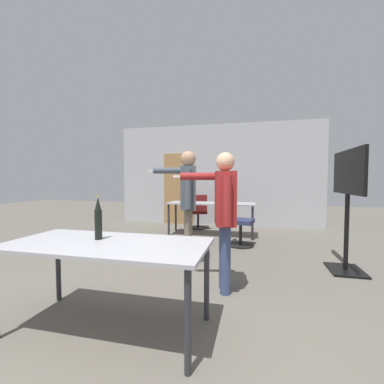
% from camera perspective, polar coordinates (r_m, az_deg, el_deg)
% --- Properties ---
extents(ground_plane, '(24.00, 24.00, 0.00)m').
position_cam_1_polar(ground_plane, '(2.23, -20.10, -32.93)').
color(ground_plane, '#666056').
extents(back_wall, '(5.70, 0.12, 2.84)m').
position_cam_1_polar(back_wall, '(7.29, 5.28, 3.68)').
color(back_wall, '#BCBCC1').
rests_on(back_wall, ground_plane).
extents(conference_table_near, '(1.73, 0.81, 0.76)m').
position_cam_1_polar(conference_table_near, '(2.37, -18.35, -12.27)').
color(conference_table_near, '#A8A8AD').
rests_on(conference_table_near, ground_plane).
extents(conference_table_far, '(2.00, 0.67, 0.76)m').
position_cam_1_polar(conference_table_far, '(5.95, 4.25, -3.09)').
color(conference_table_far, '#A8A8AD').
rests_on(conference_table_far, ground_plane).
extents(tv_screen, '(0.44, 1.18, 1.71)m').
position_cam_1_polar(tv_screen, '(4.19, 31.32, -0.39)').
color(tv_screen, black).
rests_on(tv_screen, ground_plane).
extents(person_far_watching, '(0.87, 0.59, 1.73)m').
position_cam_1_polar(person_far_watching, '(3.95, -1.04, -0.71)').
color(person_far_watching, slate).
rests_on(person_far_watching, ground_plane).
extents(person_near_casual, '(0.81, 0.56, 1.61)m').
position_cam_1_polar(person_near_casual, '(2.97, 7.08, -3.45)').
color(person_near_casual, '#3D4C75').
rests_on(person_near_casual, ground_plane).
extents(office_chair_far_right, '(0.60, 0.54, 0.94)m').
position_cam_1_polar(office_chair_far_right, '(5.14, 9.93, -6.78)').
color(office_chair_far_right, black).
rests_on(office_chair_far_right, ground_plane).
extents(office_chair_mid_tucked, '(0.56, 0.61, 0.90)m').
position_cam_1_polar(office_chair_mid_tucked, '(6.75, 1.38, -4.69)').
color(office_chair_mid_tucked, black).
rests_on(office_chair_mid_tucked, ground_plane).
extents(beer_bottle, '(0.07, 0.07, 0.39)m').
position_cam_1_polar(beer_bottle, '(2.46, -20.11, -5.68)').
color(beer_bottle, black).
rests_on(beer_bottle, conference_table_near).
extents(drink_cup, '(0.08, 0.08, 0.11)m').
position_cam_1_polar(drink_cup, '(5.80, 8.33, -1.99)').
color(drink_cup, '#2866A3').
rests_on(drink_cup, conference_table_far).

